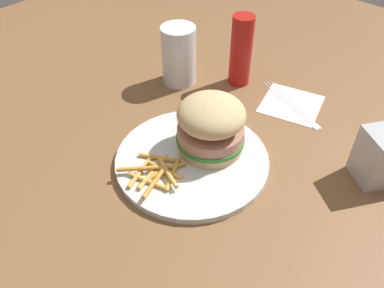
{
  "coord_description": "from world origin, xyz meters",
  "views": [
    {
      "loc": [
        -0.33,
        0.37,
        0.47
      ],
      "look_at": [
        -0.01,
        0.03,
        0.04
      ],
      "focal_mm": 36.82,
      "sensor_mm": 36.0,
      "label": 1
    }
  ],
  "objects_px": {
    "plate": "(192,160)",
    "drink_glass": "(179,57)",
    "fries_pile": "(156,172)",
    "fork": "(291,102)",
    "sandwich": "(211,125)",
    "napkin": "(291,104)",
    "ketchup_bottle": "(241,51)"
  },
  "relations": [
    {
      "from": "napkin",
      "to": "drink_glass",
      "type": "height_order",
      "value": "drink_glass"
    },
    {
      "from": "plate",
      "to": "drink_glass",
      "type": "height_order",
      "value": "drink_glass"
    },
    {
      "from": "fries_pile",
      "to": "fork",
      "type": "bearing_deg",
      "value": -99.09
    },
    {
      "from": "sandwich",
      "to": "fries_pile",
      "type": "distance_m",
      "value": 0.12
    },
    {
      "from": "ketchup_bottle",
      "to": "sandwich",
      "type": "bearing_deg",
      "value": 114.72
    },
    {
      "from": "plate",
      "to": "napkin",
      "type": "bearing_deg",
      "value": -98.27
    },
    {
      "from": "drink_glass",
      "to": "fork",
      "type": "bearing_deg",
      "value": -158.09
    },
    {
      "from": "fries_pile",
      "to": "fork",
      "type": "xyz_separation_m",
      "value": [
        -0.05,
        -0.32,
        -0.01
      ]
    },
    {
      "from": "napkin",
      "to": "drink_glass",
      "type": "distance_m",
      "value": 0.25
    },
    {
      "from": "napkin",
      "to": "ketchup_bottle",
      "type": "bearing_deg",
      "value": 3.05
    },
    {
      "from": "plate",
      "to": "sandwich",
      "type": "height_order",
      "value": "sandwich"
    },
    {
      "from": "plate",
      "to": "sandwich",
      "type": "xyz_separation_m",
      "value": [
        -0.0,
        -0.04,
        0.05
      ]
    },
    {
      "from": "fries_pile",
      "to": "fork",
      "type": "height_order",
      "value": "fries_pile"
    },
    {
      "from": "fork",
      "to": "napkin",
      "type": "bearing_deg",
      "value": 157.32
    },
    {
      "from": "napkin",
      "to": "fork",
      "type": "distance_m",
      "value": 0.0
    },
    {
      "from": "plate",
      "to": "napkin",
      "type": "relative_size",
      "value": 2.32
    },
    {
      "from": "fork",
      "to": "drink_glass",
      "type": "bearing_deg",
      "value": 21.91
    },
    {
      "from": "sandwich",
      "to": "ketchup_bottle",
      "type": "relative_size",
      "value": 0.78
    },
    {
      "from": "fries_pile",
      "to": "napkin",
      "type": "height_order",
      "value": "fries_pile"
    },
    {
      "from": "fries_pile",
      "to": "drink_glass",
      "type": "bearing_deg",
      "value": -53.7
    },
    {
      "from": "napkin",
      "to": "drink_glass",
      "type": "relative_size",
      "value": 0.9
    },
    {
      "from": "napkin",
      "to": "ketchup_bottle",
      "type": "distance_m",
      "value": 0.15
    },
    {
      "from": "fork",
      "to": "fries_pile",
      "type": "bearing_deg",
      "value": 80.91
    },
    {
      "from": "plate",
      "to": "drink_glass",
      "type": "relative_size",
      "value": 2.08
    },
    {
      "from": "ketchup_bottle",
      "to": "fork",
      "type": "bearing_deg",
      "value": -176.64
    },
    {
      "from": "fries_pile",
      "to": "sandwich",
      "type": "bearing_deg",
      "value": -100.9
    },
    {
      "from": "fork",
      "to": "ketchup_bottle",
      "type": "distance_m",
      "value": 0.14
    },
    {
      "from": "napkin",
      "to": "drink_glass",
      "type": "bearing_deg",
      "value": 21.64
    },
    {
      "from": "fries_pile",
      "to": "ketchup_bottle",
      "type": "distance_m",
      "value": 0.33
    },
    {
      "from": "drink_glass",
      "to": "plate",
      "type": "bearing_deg",
      "value": 138.44
    },
    {
      "from": "plate",
      "to": "drink_glass",
      "type": "bearing_deg",
      "value": -41.56
    },
    {
      "from": "sandwich",
      "to": "drink_glass",
      "type": "xyz_separation_m",
      "value": [
        0.19,
        -0.12,
        -0.0
      ]
    }
  ]
}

